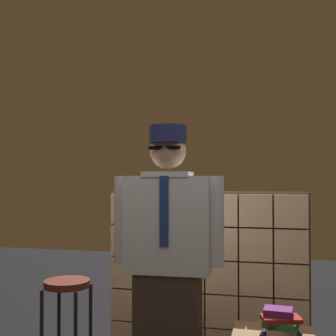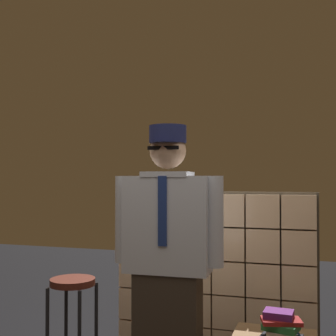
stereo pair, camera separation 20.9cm
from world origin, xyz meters
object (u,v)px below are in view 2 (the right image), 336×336
at_px(bar_stool, 73,303).
at_px(coffee_mug, 287,336).
at_px(book_stack, 281,327).
at_px(standing_person, 168,261).

height_order(bar_stool, coffee_mug, bar_stool).
bearing_deg(bar_stool, coffee_mug, -7.42).
bearing_deg(book_stack, standing_person, -175.25).
xyz_separation_m(standing_person, coffee_mug, (0.75, 0.03, -0.42)).
xyz_separation_m(standing_person, book_stack, (0.71, 0.06, -0.38)).
height_order(standing_person, coffee_mug, standing_person).
relative_size(standing_person, coffee_mug, 14.65).
xyz_separation_m(bar_stool, coffee_mug, (1.58, -0.21, -0.01)).
relative_size(bar_stool, coffee_mug, 5.87).
bearing_deg(coffee_mug, bar_stool, 172.58).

